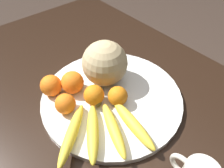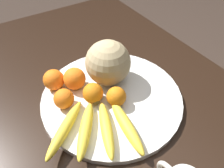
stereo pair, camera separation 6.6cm
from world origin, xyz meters
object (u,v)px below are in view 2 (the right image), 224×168
fruit_bowl (112,97)px  orange_mid_center (116,97)px  orange_front_left (74,79)px  banana_bunch (97,128)px  melon (108,63)px  kitchen_table (101,107)px  orange_back_left (64,99)px  produce_tag (99,85)px  orange_front_right (54,80)px  orange_back_right (93,93)px

fruit_bowl → orange_mid_center: bearing=-11.2°
orange_front_left → orange_mid_center: (0.13, 0.07, -0.01)m
banana_bunch → melon: bearing=169.3°
kitchen_table → melon: (0.01, 0.03, 0.21)m
orange_back_left → produce_tag: 0.13m
kitchen_table → banana_bunch: 0.25m
fruit_bowl → orange_front_left: 0.13m
orange_front_right → orange_back_left: orange_front_right is taller
fruit_bowl → orange_back_right: orange_back_right is taller
orange_back_left → banana_bunch: bearing=15.3°
orange_mid_center → orange_front_right: bearing=-141.5°
banana_bunch → orange_mid_center: size_ratio=4.35×
orange_front_right → orange_back_right: bearing=34.0°
orange_front_right → kitchen_table: bearing=68.4°
orange_mid_center → produce_tag: bearing=-175.4°
fruit_bowl → melon: 0.11m
fruit_bowl → orange_mid_center: (0.03, -0.01, 0.04)m
produce_tag → orange_back_right: bearing=-21.3°
banana_bunch → produce_tag: size_ratio=3.24×
fruit_bowl → orange_front_right: 0.19m
fruit_bowl → orange_front_left: size_ratio=6.19×
orange_back_left → produce_tag: bearing=98.4°
melon → orange_back_left: bearing=-80.8°
melon → produce_tag: melon is taller
orange_front_right → orange_back_left: bearing=-2.8°
produce_tag → orange_front_right: bearing=-96.9°
melon → orange_front_left: melon is taller
orange_front_left → orange_back_right: bearing=14.5°
banana_bunch → fruit_bowl: bearing=159.9°
orange_mid_center → orange_back_left: (-0.08, -0.13, 0.00)m
orange_front_right → orange_mid_center: (0.16, 0.13, -0.00)m
fruit_bowl → produce_tag: size_ratio=5.51×
orange_back_left → produce_tag: (-0.02, 0.13, -0.03)m
banana_bunch → kitchen_table: bearing=177.3°
orange_front_left → melon: bearing=75.5°
orange_front_left → kitchen_table: bearing=75.4°
kitchen_table → orange_front_left: bearing=-104.6°
kitchen_table → fruit_bowl: bearing=0.8°
banana_bunch → produce_tag: (-0.15, 0.09, -0.02)m
kitchen_table → fruit_bowl: (0.08, 0.00, 0.13)m
melon → orange_back_right: (0.05, -0.09, -0.04)m
melon → orange_front_left: bearing=-104.5°
fruit_bowl → produce_tag: (-0.06, -0.01, 0.01)m
kitchen_table → orange_front_left: orange_front_left is taller
orange_front_left → orange_front_right: (-0.03, -0.06, -0.00)m
orange_front_left → produce_tag: 0.08m
melon → orange_back_left: size_ratio=2.42×
banana_bunch → orange_front_left: bearing=-158.2°
melon → banana_bunch: 0.21m
kitchen_table → banana_bunch: bearing=-32.3°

